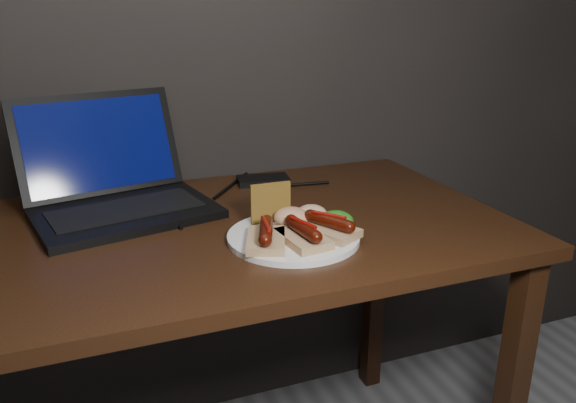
{
  "coord_description": "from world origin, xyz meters",
  "views": [
    {
      "loc": [
        -0.17,
        0.3,
        1.18
      ],
      "look_at": [
        0.21,
        1.28,
        0.82
      ],
      "focal_mm": 35.0,
      "sensor_mm": 36.0,
      "label": 1
    }
  ],
  "objects": [
    {
      "name": "desk",
      "position": [
        0.0,
        1.38,
        0.66
      ],
      "size": [
        1.4,
        0.7,
        0.75
      ],
      "color": "#351D0D",
      "rests_on": "ground"
    },
    {
      "name": "laptop",
      "position": [
        -0.1,
        1.56,
        0.8
      ],
      "size": [
        0.44,
        0.41,
        0.25
      ],
      "color": "black",
      "rests_on": "desk"
    },
    {
      "name": "hard_drive",
      "position": [
        0.27,
        1.63,
        0.76
      ],
      "size": [
        0.14,
        0.09,
        0.02
      ],
      "primitive_type": "cube",
      "rotation": [
        0.0,
        0.0,
        -0.15
      ],
      "color": "black",
      "rests_on": "desk"
    },
    {
      "name": "desk_cables",
      "position": [
        0.02,
        1.54,
        0.75
      ],
      "size": [
        0.81,
        0.34,
        0.01
      ],
      "color": "black",
      "rests_on": "desk"
    },
    {
      "name": "plate",
      "position": [
        0.21,
        1.25,
        0.76
      ],
      "size": [
        0.32,
        0.32,
        0.01
      ],
      "primitive_type": "cylinder",
      "rotation": [
        0.0,
        0.0,
        -0.27
      ],
      "color": "white",
      "rests_on": "desk"
    },
    {
      "name": "bread_sausage_left",
      "position": [
        0.14,
        1.22,
        0.78
      ],
      "size": [
        0.11,
        0.13,
        0.04
      ],
      "color": "tan",
      "rests_on": "plate"
    },
    {
      "name": "bread_sausage_center",
      "position": [
        0.21,
        1.21,
        0.78
      ],
      "size": [
        0.08,
        0.12,
        0.04
      ],
      "color": "tan",
      "rests_on": "plate"
    },
    {
      "name": "bread_sausage_right",
      "position": [
        0.27,
        1.23,
        0.78
      ],
      "size": [
        0.12,
        0.13,
        0.04
      ],
      "color": "tan",
      "rests_on": "plate"
    },
    {
      "name": "crispbread",
      "position": [
        0.19,
        1.33,
        0.8
      ],
      "size": [
        0.09,
        0.01,
        0.08
      ],
      "primitive_type": "cube",
      "color": "olive",
      "rests_on": "plate"
    },
    {
      "name": "salad_greens",
      "position": [
        0.29,
        1.24,
        0.78
      ],
      "size": [
        0.07,
        0.07,
        0.04
      ],
      "primitive_type": "ellipsoid",
      "color": "#1D6213",
      "rests_on": "plate"
    },
    {
      "name": "salsa_mound",
      "position": [
        0.22,
        1.29,
        0.78
      ],
      "size": [
        0.07,
        0.07,
        0.04
      ],
      "primitive_type": "ellipsoid",
      "color": "#A42510",
      "rests_on": "plate"
    },
    {
      "name": "coleslaw_mound",
      "position": [
        0.27,
        1.3,
        0.78
      ],
      "size": [
        0.06,
        0.06,
        0.04
      ],
      "primitive_type": "ellipsoid",
      "color": "beige",
      "rests_on": "plate"
    }
  ]
}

